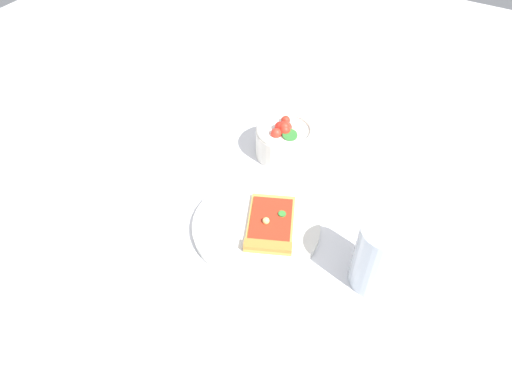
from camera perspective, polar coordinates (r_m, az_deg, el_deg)
The scene contains 6 objects.
ground_plane at distance 0.91m, azimuth 0.05°, elevation -2.11°, with size 2.40×2.40×0.00m, color silver.
plate at distance 0.88m, azimuth 0.04°, elevation -4.18°, with size 0.24×0.24×0.01m, color white.
pizza_slice_main at distance 0.86m, azimuth 1.77°, elevation -4.33°, with size 0.13×0.16×0.02m.
salad_bowl at distance 1.01m, azimuth 3.50°, elevation 6.44°, with size 0.12×0.12×0.09m.
soda_glass at distance 0.78m, azimuth 15.02°, elevation -7.74°, with size 0.08×0.08×0.13m.
paper_napkin at distance 1.03m, azimuth -14.89°, elevation 2.85°, with size 0.14×0.11×0.00m, color silver.
Camera 1 is at (0.31, -0.53, 0.68)m, focal length 32.31 mm.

